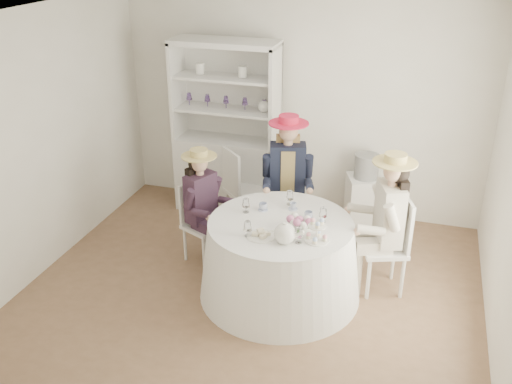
# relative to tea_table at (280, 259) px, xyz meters

# --- Properties ---
(ground) EXTENTS (4.50, 4.50, 0.00)m
(ground) POSITION_rel_tea_table_xyz_m (-0.28, -0.01, -0.40)
(ground) COLOR brown
(ground) RESTS_ON ground
(ceiling) EXTENTS (4.50, 4.50, 0.00)m
(ceiling) POSITION_rel_tea_table_xyz_m (-0.28, -0.01, 2.30)
(ceiling) COLOR white
(ceiling) RESTS_ON wall_back
(wall_back) EXTENTS (4.50, 0.00, 4.50)m
(wall_back) POSITION_rel_tea_table_xyz_m (-0.28, 1.99, 0.95)
(wall_back) COLOR silver
(wall_back) RESTS_ON ground
(wall_front) EXTENTS (4.50, 0.00, 4.50)m
(wall_front) POSITION_rel_tea_table_xyz_m (-0.28, -2.01, 0.95)
(wall_front) COLOR silver
(wall_front) RESTS_ON ground
(wall_left) EXTENTS (0.00, 4.50, 4.50)m
(wall_left) POSITION_rel_tea_table_xyz_m (-2.53, -0.01, 0.95)
(wall_left) COLOR silver
(wall_left) RESTS_ON ground
(tea_table) EXTENTS (1.60, 1.60, 0.81)m
(tea_table) POSITION_rel_tea_table_xyz_m (0.00, 0.00, 0.00)
(tea_table) COLOR white
(tea_table) RESTS_ON ground
(hutch) EXTENTS (1.36, 0.67, 2.17)m
(hutch) POSITION_rel_tea_table_xyz_m (-1.13, 1.66, 0.37)
(hutch) COLOR silver
(hutch) RESTS_ON ground
(side_table) EXTENTS (0.51, 0.51, 0.62)m
(side_table) POSITION_rel_tea_table_xyz_m (0.60, 1.74, -0.09)
(side_table) COLOR silver
(side_table) RESTS_ON ground
(hatbox) EXTENTS (0.35, 0.35, 0.29)m
(hatbox) POSITION_rel_tea_table_xyz_m (0.60, 1.74, 0.37)
(hatbox) COLOR black
(hatbox) RESTS_ON side_table
(guest_left) EXTENTS (0.55, 0.50, 1.30)m
(guest_left) POSITION_rel_tea_table_xyz_m (-0.96, 0.37, 0.33)
(guest_left) COLOR silver
(guest_left) RESTS_ON ground
(guest_mid) EXTENTS (0.58, 0.62, 1.54)m
(guest_mid) POSITION_rel_tea_table_xyz_m (-0.19, 1.01, 0.47)
(guest_mid) COLOR silver
(guest_mid) RESTS_ON ground
(guest_right) EXTENTS (0.61, 0.56, 1.48)m
(guest_right) POSITION_rel_tea_table_xyz_m (0.95, 0.38, 0.43)
(guest_right) COLOR silver
(guest_right) RESTS_ON ground
(spare_chair) EXTENTS (0.60, 0.60, 1.03)m
(spare_chair) POSITION_rel_tea_table_xyz_m (-0.80, 1.17, 0.15)
(spare_chair) COLOR silver
(spare_chair) RESTS_ON ground
(teacup_a) EXTENTS (0.11, 0.11, 0.07)m
(teacup_a) POSITION_rel_tea_table_xyz_m (-0.24, 0.20, 0.44)
(teacup_a) COLOR white
(teacup_a) RESTS_ON tea_table
(teacup_b) EXTENTS (0.08, 0.08, 0.06)m
(teacup_b) POSITION_rel_tea_table_xyz_m (0.04, 0.31, 0.44)
(teacup_b) COLOR white
(teacup_b) RESTS_ON tea_table
(teacup_c) EXTENTS (0.10, 0.10, 0.06)m
(teacup_c) POSITION_rel_tea_table_xyz_m (0.23, 0.16, 0.44)
(teacup_c) COLOR white
(teacup_c) RESTS_ON tea_table
(flower_bowl) EXTENTS (0.24, 0.24, 0.05)m
(flower_bowl) POSITION_rel_tea_table_xyz_m (0.19, -0.06, 0.43)
(flower_bowl) COLOR white
(flower_bowl) RESTS_ON tea_table
(flower_arrangement) EXTENTS (0.20, 0.20, 0.07)m
(flower_arrangement) POSITION_rel_tea_table_xyz_m (0.20, -0.11, 0.50)
(flower_arrangement) COLOR #CC669C
(flower_arrangement) RESTS_ON tea_table
(table_teapot) EXTENTS (0.28, 0.20, 0.21)m
(table_teapot) POSITION_rel_tea_table_xyz_m (0.13, -0.34, 0.49)
(table_teapot) COLOR white
(table_teapot) RESTS_ON tea_table
(sandwich_plate) EXTENTS (0.26, 0.26, 0.06)m
(sandwich_plate) POSITION_rel_tea_table_xyz_m (-0.10, -0.31, 0.42)
(sandwich_plate) COLOR white
(sandwich_plate) RESTS_ON tea_table
(cupcake_stand) EXTENTS (0.22, 0.22, 0.21)m
(cupcake_stand) POSITION_rel_tea_table_xyz_m (0.39, -0.23, 0.48)
(cupcake_stand) COLOR white
(cupcake_stand) RESTS_ON tea_table
(stemware_set) EXTENTS (0.84, 0.81, 0.15)m
(stemware_set) POSITION_rel_tea_table_xyz_m (0.00, 0.00, 0.48)
(stemware_set) COLOR white
(stemware_set) RESTS_ON tea_table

